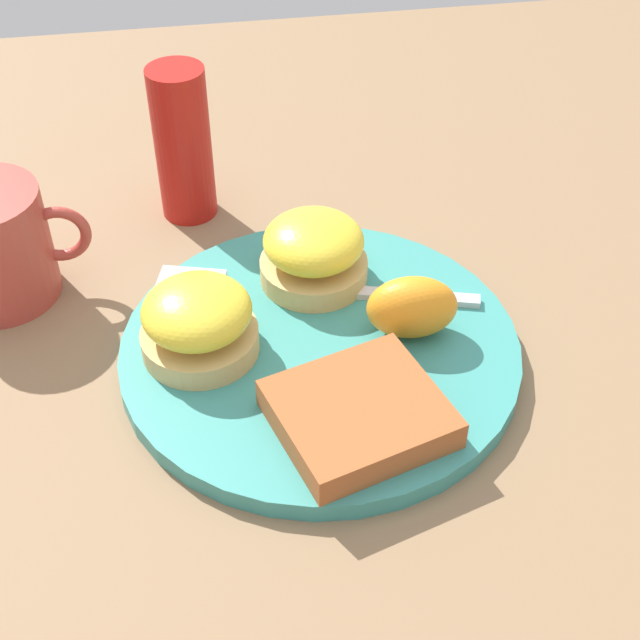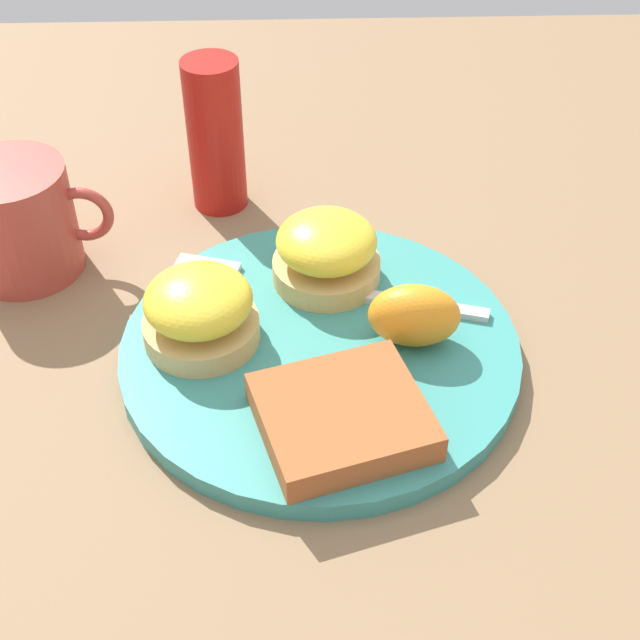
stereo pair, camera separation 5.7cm
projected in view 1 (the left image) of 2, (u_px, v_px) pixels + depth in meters
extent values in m
plane|color=#846647|center=(320.00, 358.00, 0.60)|extent=(1.10, 1.10, 0.00)
cylinder|color=teal|center=(320.00, 350.00, 0.59)|extent=(0.26, 0.26, 0.01)
cylinder|color=tan|center=(314.00, 270.00, 0.63)|extent=(0.08, 0.08, 0.02)
ellipsoid|color=yellow|center=(314.00, 241.00, 0.62)|extent=(0.07, 0.07, 0.03)
cylinder|color=tan|center=(200.00, 340.00, 0.58)|extent=(0.08, 0.08, 0.02)
ellipsoid|color=yellow|center=(197.00, 311.00, 0.56)|extent=(0.07, 0.07, 0.03)
cube|color=#9F5329|center=(359.00, 414.00, 0.53)|extent=(0.12, 0.11, 0.02)
ellipsoid|color=orange|center=(412.00, 308.00, 0.58)|extent=(0.06, 0.04, 0.04)
cube|color=silver|center=(393.00, 295.00, 0.62)|extent=(0.12, 0.04, 0.00)
cube|color=silver|center=(192.00, 280.00, 0.63)|extent=(0.05, 0.04, 0.00)
torus|color=#B23D33|center=(59.00, 234.00, 0.62)|extent=(0.05, 0.01, 0.05)
cylinder|color=#B21914|center=(183.00, 144.00, 0.68)|extent=(0.04, 0.04, 0.12)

